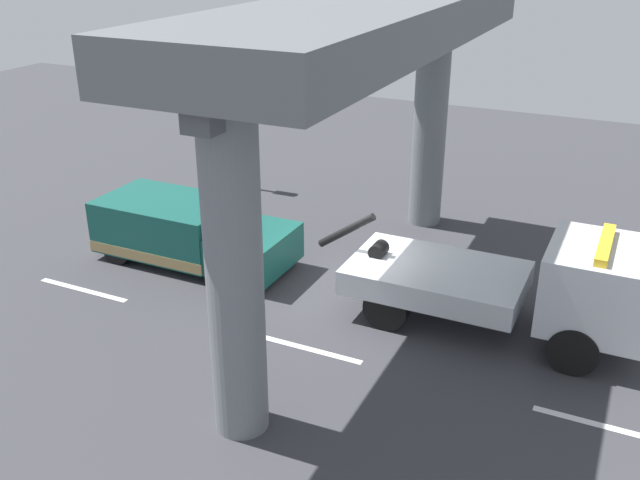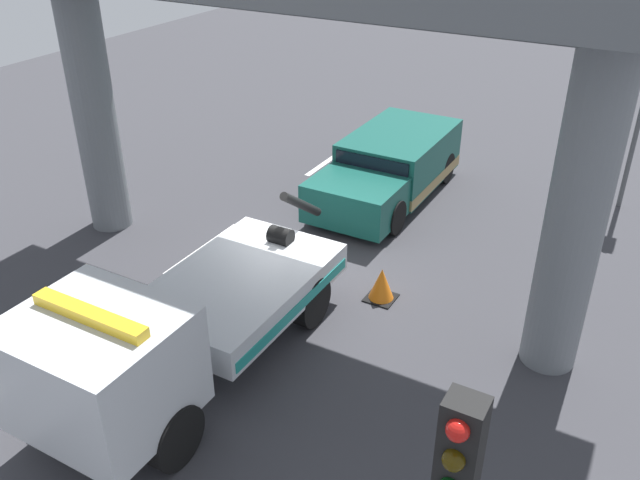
# 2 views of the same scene
# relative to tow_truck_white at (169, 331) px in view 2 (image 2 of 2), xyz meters

# --- Properties ---
(ground_plane) EXTENTS (60.00, 40.00, 0.10)m
(ground_plane) POSITION_rel_tow_truck_white_xyz_m (-3.95, 0.00, -1.25)
(ground_plane) COLOR #38383D
(lane_stripe_west) EXTENTS (2.60, 0.16, 0.01)m
(lane_stripe_west) POSITION_rel_tow_truck_white_xyz_m (-9.95, -2.54, -1.20)
(lane_stripe_west) COLOR silver
(lane_stripe_west) RESTS_ON ground
(lane_stripe_mid) EXTENTS (2.60, 0.16, 0.01)m
(lane_stripe_mid) POSITION_rel_tow_truck_white_xyz_m (-3.95, -2.54, -1.20)
(lane_stripe_mid) COLOR silver
(lane_stripe_mid) RESTS_ON ground
(tow_truck_white) EXTENTS (7.25, 2.43, 2.46)m
(tow_truck_white) POSITION_rel_tow_truck_white_xyz_m (0.00, 0.00, 0.00)
(tow_truck_white) COLOR silver
(tow_truck_white) RESTS_ON ground
(towed_van_green) EXTENTS (5.20, 2.23, 1.58)m
(towed_van_green) POSITION_rel_tow_truck_white_xyz_m (-8.63, 0.00, -0.42)
(towed_van_green) COLOR #145147
(towed_van_green) RESTS_ON ground
(overpass_structure) EXTENTS (3.60, 12.43, 6.74)m
(overpass_structure) POSITION_rel_tow_truck_white_xyz_m (-3.84, 0.00, 4.40)
(overpass_structure) COLOR slate
(overpass_structure) RESTS_ON ground
(traffic_cone_orange) EXTENTS (0.58, 0.58, 0.70)m
(traffic_cone_orange) POSITION_rel_tow_truck_white_xyz_m (-4.10, 1.87, -0.87)
(traffic_cone_orange) COLOR orange
(traffic_cone_orange) RESTS_ON ground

